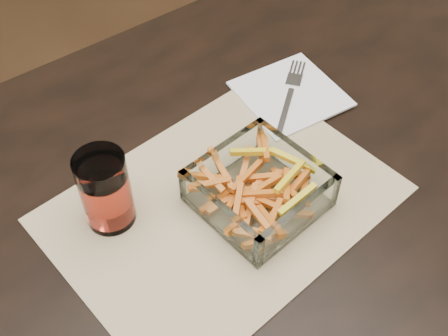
{
  "coord_description": "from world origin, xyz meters",
  "views": [
    {
      "loc": [
        -0.41,
        -0.35,
        1.37
      ],
      "look_at": [
        -0.1,
        0.05,
        0.78
      ],
      "focal_mm": 45.0,
      "sensor_mm": 36.0,
      "label": 1
    }
  ],
  "objects_px": {
    "glass_bowl": "(259,191)",
    "fork": "(290,93)",
    "dining_table": "(293,207)",
    "tumbler": "(106,192)"
  },
  "relations": [
    {
      "from": "glass_bowl",
      "to": "fork",
      "type": "height_order",
      "value": "glass_bowl"
    },
    {
      "from": "dining_table",
      "to": "fork",
      "type": "relative_size",
      "value": 10.43
    },
    {
      "from": "tumbler",
      "to": "glass_bowl",
      "type": "bearing_deg",
      "value": -30.26
    },
    {
      "from": "dining_table",
      "to": "fork",
      "type": "height_order",
      "value": "fork"
    },
    {
      "from": "fork",
      "to": "glass_bowl",
      "type": "bearing_deg",
      "value": -90.75
    },
    {
      "from": "dining_table",
      "to": "fork",
      "type": "distance_m",
      "value": 0.19
    },
    {
      "from": "tumbler",
      "to": "fork",
      "type": "relative_size",
      "value": 0.75
    },
    {
      "from": "dining_table",
      "to": "glass_bowl",
      "type": "xyz_separation_m",
      "value": [
        -0.08,
        -0.01,
        0.12
      ]
    },
    {
      "from": "glass_bowl",
      "to": "fork",
      "type": "bearing_deg",
      "value": 36.92
    },
    {
      "from": "dining_table",
      "to": "glass_bowl",
      "type": "relative_size",
      "value": 9.69
    }
  ]
}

